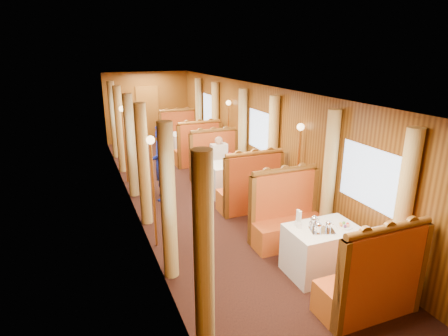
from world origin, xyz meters
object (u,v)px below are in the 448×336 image
teapot_left (318,229)px  rose_vase_mid (230,156)px  table_mid (231,179)px  teapot_right (328,227)px  teapot_back (314,223)px  tea_tray (322,231)px  steward (161,162)px  rose_vase_far (187,128)px  table_far (188,145)px  banquette_far_aft (180,136)px  banquette_near_aft (287,220)px  banquette_mid_fwd (250,191)px  table_near (322,250)px  passenger (219,155)px  banquette_mid_aft (216,165)px  banquette_far_fwd (198,151)px  fruit_plate (344,226)px  banquette_near_fwd (371,285)px

teapot_left → rose_vase_mid: size_ratio=0.45×
table_mid → teapot_right: (-0.00, -3.59, 0.43)m
table_mid → rose_vase_mid: size_ratio=2.92×
teapot_back → rose_vase_mid: 3.47m
tea_tray → steward: steward is taller
teapot_left → rose_vase_far: 7.10m
table_far → banquette_far_aft: banquette_far_aft is taller
banquette_near_aft → tea_tray: 1.15m
banquette_mid_fwd → steward: size_ratio=0.78×
teapot_right → rose_vase_far: 7.08m
table_near → table_far: bearing=90.0°
tea_tray → teapot_left: 0.12m
tea_tray → teapot_back: bearing=109.1°
table_near → table_mid: (0.00, 3.50, 0.00)m
passenger → table_near: bearing=-90.0°
table_near → tea_tray: bearing=-139.5°
banquette_mid_aft → banquette_far_fwd: same height
tea_tray → table_mid: bearing=88.5°
teapot_left → rose_vase_mid: bearing=68.3°
banquette_mid_fwd → teapot_right: (-0.00, -2.58, 0.38)m
rose_vase_far → passenger: bearing=-89.4°
teapot_right → teapot_back: size_ratio=0.81×
table_mid → tea_tray: 3.60m
rose_vase_mid → table_near: bearing=-89.7°
fruit_plate → rose_vase_mid: 3.63m
table_near → banquette_mid_aft: banquette_mid_aft is taller
table_mid → teapot_back: (-0.14, -3.44, 0.45)m
banquette_near_aft → tea_tray: bearing=-94.8°
banquette_near_fwd → banquette_mid_aft: same height
banquette_mid_aft → banquette_far_aft: bearing=90.0°
banquette_mid_aft → banquette_far_fwd: (0.00, 1.47, 0.00)m
teapot_back → banquette_far_aft: bearing=79.7°
banquette_near_fwd → teapot_left: bearing=101.6°
rose_vase_mid → passenger: bearing=88.4°
teapot_left → teapot_right: size_ratio=1.12×
banquette_far_aft → fruit_plate: 8.11m
tea_tray → passenger: 4.35m
banquette_mid_fwd → teapot_back: banquette_mid_fwd is taller
banquette_far_aft → rose_vase_far: 1.14m
banquette_mid_aft → fruit_plate: (0.30, -4.60, 0.35)m
banquette_near_fwd → rose_vase_mid: bearing=90.3°
banquette_near_aft → tea_tray: size_ratio=3.94×
banquette_mid_aft → table_far: banquette_mid_aft is taller
banquette_far_fwd → banquette_mid_fwd: bearing=-90.0°
banquette_near_aft → banquette_far_fwd: bearing=90.0°
banquette_near_fwd → banquette_far_aft: same height
teapot_right → teapot_back: (-0.14, 0.16, 0.01)m
teapot_right → rose_vase_mid: rose_vase_mid is taller
teapot_right → teapot_back: 0.21m
tea_tray → rose_vase_mid: size_ratio=0.94×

